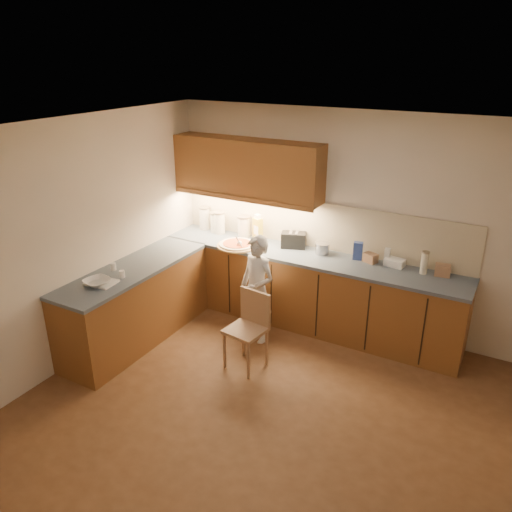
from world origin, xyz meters
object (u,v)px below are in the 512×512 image
(child, at_px, (257,289))
(wooden_chair, at_px, (249,324))
(toaster, at_px, (293,240))
(pizza_on_board, at_px, (237,245))
(oil_jug, at_px, (258,228))

(child, height_order, wooden_chair, child)
(wooden_chair, relative_size, toaster, 2.49)
(pizza_on_board, height_order, oil_jug, oil_jug)
(pizza_on_board, height_order, toaster, pizza_on_board)
(toaster, bearing_deg, child, -116.83)
(child, relative_size, toaster, 3.79)
(pizza_on_board, distance_m, toaster, 0.70)
(child, xyz_separation_m, oil_jug, (-0.42, 0.77, 0.44))
(oil_jug, bearing_deg, pizza_on_board, -108.80)
(pizza_on_board, bearing_deg, oil_jug, 71.20)
(wooden_chair, height_order, toaster, toaster)
(wooden_chair, bearing_deg, pizza_on_board, 134.83)
(wooden_chair, relative_size, oil_jug, 2.45)
(wooden_chair, xyz_separation_m, oil_jug, (-0.60, 1.27, 0.59))
(child, height_order, oil_jug, child)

